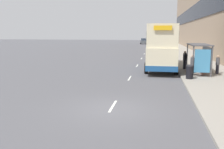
# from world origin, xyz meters

# --- Properties ---
(ground_plane) EXTENTS (220.00, 220.00, 0.00)m
(ground_plane) POSITION_xyz_m (0.00, 0.00, 0.00)
(ground_plane) COLOR #515156
(pavement) EXTENTS (5.00, 93.00, 0.14)m
(pavement) POSITION_xyz_m (6.50, 38.50, 0.07)
(pavement) COLOR gray
(pavement) RESTS_ON ground_plane
(terrace_facade) EXTENTS (3.10, 93.00, 16.42)m
(terrace_facade) POSITION_xyz_m (10.49, 38.50, 8.21)
(terrace_facade) COLOR #9E846B
(terrace_facade) RESTS_ON ground_plane
(lane_mark_0) EXTENTS (0.12, 2.00, 0.01)m
(lane_mark_0) POSITION_xyz_m (0.00, 0.49, 0.01)
(lane_mark_0) COLOR silver
(lane_mark_0) RESTS_ON ground_plane
(lane_mark_1) EXTENTS (0.12, 2.00, 0.01)m
(lane_mark_1) POSITION_xyz_m (0.00, 8.23, 0.01)
(lane_mark_1) COLOR silver
(lane_mark_1) RESTS_ON ground_plane
(lane_mark_2) EXTENTS (0.12, 2.00, 0.01)m
(lane_mark_2) POSITION_xyz_m (0.00, 15.96, 0.01)
(lane_mark_2) COLOR silver
(lane_mark_2) RESTS_ON ground_plane
(lane_mark_3) EXTENTS (0.12, 2.00, 0.01)m
(lane_mark_3) POSITION_xyz_m (0.00, 23.70, 0.01)
(lane_mark_3) COLOR silver
(lane_mark_3) RESTS_ON ground_plane
(lane_mark_4) EXTENTS (0.12, 2.00, 0.01)m
(lane_mark_4) POSITION_xyz_m (0.00, 31.43, 0.01)
(lane_mark_4) COLOR silver
(lane_mark_4) RESTS_ON ground_plane
(lane_mark_5) EXTENTS (0.12, 2.00, 0.01)m
(lane_mark_5) POSITION_xyz_m (0.00, 39.17, 0.01)
(lane_mark_5) COLOR silver
(lane_mark_5) RESTS_ON ground_plane
(bus_shelter) EXTENTS (1.60, 4.20, 2.48)m
(bus_shelter) POSITION_xyz_m (5.77, 10.74, 1.88)
(bus_shelter) COLOR #4C4C51
(bus_shelter) RESTS_ON ground_plane
(double_decker_bus_near) EXTENTS (2.85, 10.26, 4.30)m
(double_decker_bus_near) POSITION_xyz_m (2.47, 13.93, 2.28)
(double_decker_bus_near) COLOR beige
(double_decker_bus_near) RESTS_ON ground_plane
(car_0) EXTENTS (1.99, 3.99, 1.78)m
(car_0) POSITION_xyz_m (-2.05, 68.67, 0.88)
(car_0) COLOR #4C5156
(car_0) RESTS_ON ground_plane
(pedestrian_at_shelter) EXTENTS (0.34, 0.34, 1.73)m
(pedestrian_at_shelter) POSITION_xyz_m (4.72, 13.29, 1.02)
(pedestrian_at_shelter) COLOR #23232D
(pedestrian_at_shelter) RESTS_ON ground_plane
(pedestrian_1) EXTENTS (0.33, 0.33, 1.67)m
(pedestrian_1) POSITION_xyz_m (5.95, 13.80, 0.99)
(pedestrian_1) COLOR #23232D
(pedestrian_1) RESTS_ON ground_plane
(pedestrian_2) EXTENTS (0.31, 0.31, 1.57)m
(pedestrian_2) POSITION_xyz_m (7.15, 10.86, 0.94)
(pedestrian_2) COLOR #23232D
(pedestrian_2) RESTS_ON ground_plane
(pedestrian_3) EXTENTS (0.33, 0.33, 1.67)m
(pedestrian_3) POSITION_xyz_m (4.95, 9.73, 0.99)
(pedestrian_3) COLOR #23232D
(pedestrian_3) RESTS_ON ground_plane
(litter_bin) EXTENTS (0.55, 0.55, 1.05)m
(litter_bin) POSITION_xyz_m (4.55, 8.07, 0.67)
(litter_bin) COLOR black
(litter_bin) RESTS_ON ground_plane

